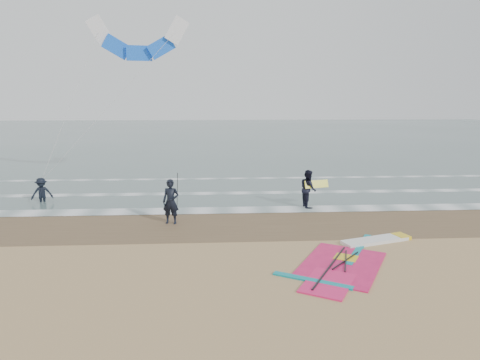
{
  "coord_description": "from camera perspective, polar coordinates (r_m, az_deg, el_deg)",
  "views": [
    {
      "loc": [
        -1.37,
        -12.49,
        5.68
      ],
      "look_at": [
        -0.38,
        5.0,
        2.2
      ],
      "focal_mm": 32.0,
      "sensor_mm": 36.0,
      "label": 1
    }
  ],
  "objects": [
    {
      "name": "ground",
      "position": [
        13.79,
        2.83,
        -13.11
      ],
      "size": [
        120.0,
        120.0,
        0.0
      ],
      "primitive_type": "plane",
      "color": "tan",
      "rests_on": "ground"
    },
    {
      "name": "sea_water",
      "position": [
        60.77,
        -1.96,
        5.88
      ],
      "size": [
        120.0,
        80.0,
        0.02
      ],
      "primitive_type": "cube",
      "color": "#47605E",
      "rests_on": "ground"
    },
    {
      "name": "wet_sand_band",
      "position": [
        19.39,
        0.96,
        -5.79
      ],
      "size": [
        120.0,
        5.0,
        0.01
      ],
      "primitive_type": "cube",
      "color": "brown",
      "rests_on": "ground"
    },
    {
      "name": "foam_waterline",
      "position": [
        23.66,
        0.17,
        -2.58
      ],
      "size": [
        120.0,
        9.15,
        0.02
      ],
      "color": "white",
      "rests_on": "ground"
    },
    {
      "name": "windsurf_rig",
      "position": [
        15.88,
        14.82,
        -9.96
      ],
      "size": [
        6.0,
        5.68,
        0.14
      ],
      "color": "white",
      "rests_on": "ground"
    },
    {
      "name": "person_standing",
      "position": [
        19.34,
        -9.21,
        -2.87
      ],
      "size": [
        0.81,
        0.6,
        2.02
      ],
      "primitive_type": "imported",
      "rotation": [
        0.0,
        0.0,
        -0.17
      ],
      "color": "black",
      "rests_on": "ground"
    },
    {
      "name": "person_walking",
      "position": [
        22.16,
        9.08,
        -1.16
      ],
      "size": [
        0.86,
        1.04,
        1.95
      ],
      "primitive_type": "imported",
      "rotation": [
        0.0,
        0.0,
        1.7
      ],
      "color": "black",
      "rests_on": "ground"
    },
    {
      "name": "person_wading",
      "position": [
        25.24,
        -24.97,
        -0.86
      ],
      "size": [
        1.25,
        0.97,
        1.7
      ],
      "primitive_type": "imported",
      "rotation": [
        0.0,
        0.0,
        0.34
      ],
      "color": "black",
      "rests_on": "ground"
    },
    {
      "name": "held_pole",
      "position": [
        19.21,
        -8.36,
        -1.5
      ],
      "size": [
        0.17,
        0.86,
        1.82
      ],
      "color": "black",
      "rests_on": "ground"
    },
    {
      "name": "carried_kiteboard",
      "position": [
        22.1,
        10.16,
        -0.54
      ],
      "size": [
        1.3,
        0.51,
        0.39
      ],
      "color": "yellow",
      "rests_on": "ground"
    },
    {
      "name": "surf_kite",
      "position": [
        27.51,
        -13.41,
        17.47
      ],
      "size": [
        7.88,
        4.29,
        9.25
      ],
      "color": "white",
      "rests_on": "ground"
    }
  ]
}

